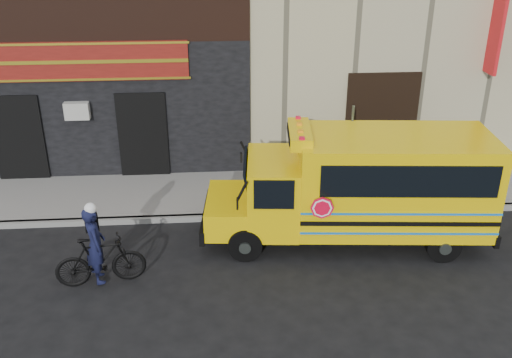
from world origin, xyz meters
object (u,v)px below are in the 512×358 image
Objects in this scene: school_bus at (364,184)px; sign_pole at (350,159)px; cyclist at (96,247)px; bicycle at (100,261)px.

sign_pole reaches higher than school_bus.
school_bus is at bearing -96.23° from cyclist.
school_bus is at bearing -83.69° from sign_pole.
cyclist is (-6.03, -2.43, -0.84)m from sign_pole.
school_bus is 6.31m from bicycle.
school_bus reaches higher than cyclist.
school_bus is 1.10m from sign_pole.
sign_pole is at bearing -76.06° from bicycle.
sign_pole is 1.62× the size of bicycle.
sign_pole reaches higher than cyclist.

